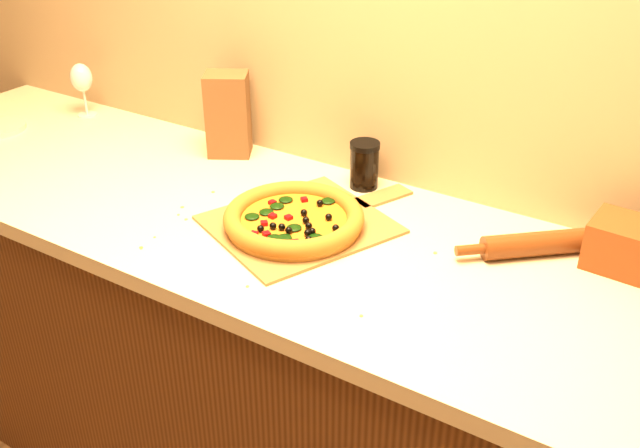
# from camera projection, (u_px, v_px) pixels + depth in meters

# --- Properties ---
(cabinet) EXTENTS (2.80, 0.65, 0.86)m
(cabinet) POSITION_uv_depth(u_px,v_px,m) (324.00, 396.00, 1.80)
(cabinet) COLOR #41230E
(cabinet) RESTS_ON ground
(countertop) EXTENTS (2.84, 0.68, 0.04)m
(countertop) POSITION_uv_depth(u_px,v_px,m) (325.00, 244.00, 1.58)
(countertop) COLOR beige
(countertop) RESTS_ON cabinet
(pizza_peel) EXTENTS (0.45, 0.54, 0.01)m
(pizza_peel) POSITION_uv_depth(u_px,v_px,m) (305.00, 223.00, 1.62)
(pizza_peel) COLOR brown
(pizza_peel) RESTS_ON countertop
(pizza) EXTENTS (0.31, 0.31, 0.04)m
(pizza) POSITION_uv_depth(u_px,v_px,m) (294.00, 219.00, 1.58)
(pizza) COLOR #BD862F
(pizza) RESTS_ON pizza_peel
(rolling_pin) EXTENTS (0.30, 0.27, 0.05)m
(rolling_pin) POSITION_uv_depth(u_px,v_px,m) (542.00, 243.00, 1.49)
(rolling_pin) COLOR #522B0E
(rolling_pin) RESTS_ON countertop
(wine_glass) EXTENTS (0.07, 0.07, 0.16)m
(wine_glass) POSITION_uv_depth(u_px,v_px,m) (81.00, 79.00, 2.16)
(wine_glass) COLOR silver
(wine_glass) RESTS_ON countertop
(paper_bag) EXTENTS (0.14, 0.13, 0.23)m
(paper_bag) POSITION_uv_depth(u_px,v_px,m) (228.00, 115.00, 1.91)
(paper_bag) COLOR brown
(paper_bag) RESTS_ON countertop
(dark_jar) EXTENTS (0.07, 0.07, 0.12)m
(dark_jar) POSITION_uv_depth(u_px,v_px,m) (364.00, 165.00, 1.75)
(dark_jar) COLOR black
(dark_jar) RESTS_ON countertop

